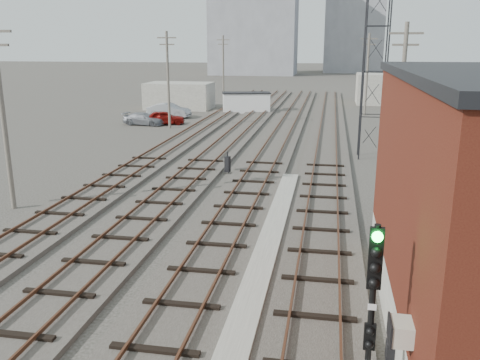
% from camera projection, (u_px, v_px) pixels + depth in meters
% --- Properties ---
extents(ground, '(320.00, 320.00, 0.00)m').
position_uv_depth(ground, '(308.00, 111.00, 60.96)').
color(ground, '#282621').
rests_on(ground, ground).
extents(track_right, '(3.20, 90.00, 0.39)m').
position_uv_depth(track_right, '(327.00, 144.00, 40.54)').
color(track_right, '#332D28').
rests_on(track_right, ground).
extents(track_mid_right, '(3.20, 90.00, 0.39)m').
position_uv_depth(track_mid_right, '(277.00, 142.00, 41.22)').
color(track_mid_right, '#332D28').
rests_on(track_mid_right, ground).
extents(track_mid_left, '(3.20, 90.00, 0.39)m').
position_uv_depth(track_mid_left, '(229.00, 141.00, 41.90)').
color(track_mid_left, '#332D28').
rests_on(track_mid_left, ground).
extents(track_left, '(3.20, 90.00, 0.39)m').
position_uv_depth(track_left, '(182.00, 139.00, 42.58)').
color(track_left, '#332D28').
rests_on(track_left, ground).
extents(platform_curb, '(0.90, 28.00, 0.26)m').
position_uv_depth(platform_curb, '(257.00, 281.00, 17.11)').
color(platform_curb, gray).
rests_on(platform_curb, ground).
extents(lattice_tower, '(1.60, 1.60, 15.00)m').
position_uv_depth(lattice_tower, '(376.00, 49.00, 34.31)').
color(lattice_tower, black).
rests_on(lattice_tower, ground).
extents(utility_pole_left_a, '(1.80, 0.24, 9.00)m').
position_uv_depth(utility_pole_left_a, '(3.00, 111.00, 23.81)').
color(utility_pole_left_a, '#595147').
rests_on(utility_pole_left_a, ground).
extents(utility_pole_left_b, '(1.80, 0.24, 9.00)m').
position_uv_depth(utility_pole_left_b, '(168.00, 78.00, 47.58)').
color(utility_pole_left_b, '#595147').
rests_on(utility_pole_left_b, ground).
extents(utility_pole_left_c, '(1.80, 0.24, 9.00)m').
position_uv_depth(utility_pole_left_c, '(223.00, 66.00, 71.34)').
color(utility_pole_left_c, '#595147').
rests_on(utility_pole_left_c, ground).
extents(utility_pole_right_a, '(1.80, 0.24, 9.00)m').
position_uv_depth(utility_pole_right_a, '(401.00, 101.00, 28.18)').
color(utility_pole_right_a, '#595147').
rests_on(utility_pole_right_a, ground).
extents(utility_pole_right_b, '(1.80, 0.24, 9.00)m').
position_uv_depth(utility_pole_right_b, '(367.00, 72.00, 56.70)').
color(utility_pole_right_b, '#595147').
rests_on(utility_pole_right_b, ground).
extents(apartment_left, '(22.00, 14.00, 30.00)m').
position_uv_depth(apartment_left, '(254.00, 15.00, 131.43)').
color(apartment_left, gray).
rests_on(apartment_left, ground).
extents(apartment_right, '(16.00, 12.00, 26.00)m').
position_uv_depth(apartment_right, '(354.00, 25.00, 141.78)').
color(apartment_right, gray).
rests_on(apartment_right, ground).
extents(shed_left, '(8.00, 5.00, 3.20)m').
position_uv_depth(shed_left, '(179.00, 96.00, 63.26)').
color(shed_left, gray).
rests_on(shed_left, ground).
extents(shed_right, '(6.00, 6.00, 4.00)m').
position_uv_depth(shed_right, '(379.00, 89.00, 68.41)').
color(shed_right, gray).
rests_on(shed_right, ground).
extents(signal_mast, '(0.40, 0.42, 4.41)m').
position_uv_depth(signal_mast, '(372.00, 306.00, 10.41)').
color(signal_mast, gray).
rests_on(signal_mast, ground).
extents(switch_stand, '(0.37, 0.37, 1.29)m').
position_uv_depth(switch_stand, '(228.00, 164.00, 31.65)').
color(switch_stand, black).
rests_on(switch_stand, ground).
extents(site_trailer, '(6.03, 3.70, 2.36)m').
position_uv_depth(site_trailer, '(246.00, 102.00, 59.84)').
color(site_trailer, white).
rests_on(site_trailer, ground).
extents(car_red, '(4.42, 2.91, 1.40)m').
position_uv_depth(car_red, '(164.00, 118.00, 50.88)').
color(car_red, maroon).
rests_on(car_red, ground).
extents(car_silver, '(4.92, 2.19, 1.57)m').
position_uv_depth(car_silver, '(169.00, 110.00, 55.73)').
color(car_silver, '#94979A').
rests_on(car_silver, ground).
extents(car_grey, '(4.37, 2.17, 1.22)m').
position_uv_depth(car_grey, '(144.00, 119.00, 50.63)').
color(car_grey, gray).
rests_on(car_grey, ground).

